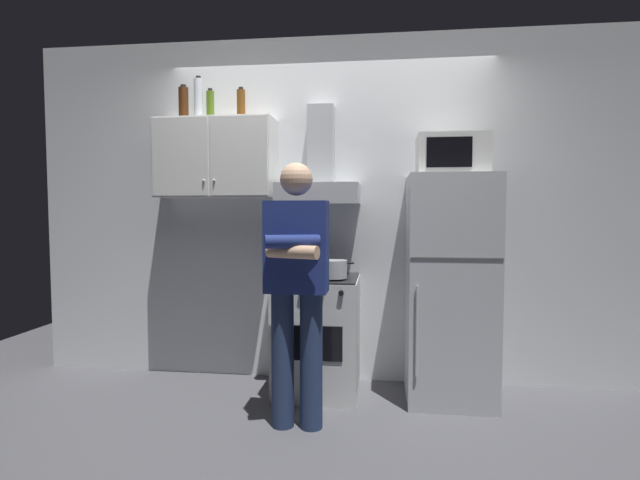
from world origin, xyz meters
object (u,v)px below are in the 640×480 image
object	(u,v)px
stove_oven	(318,335)
microwave	(452,155)
range_hood	(320,178)
upper_cabinet	(217,158)
person_standing	(297,284)
bottle_rum_dark	(184,103)
refrigerator	(450,288)
bottle_beer_brown	(241,104)
cooking_pot	(334,269)
bottle_olive_oil	(210,105)
bottle_vodka_clear	(199,99)

from	to	relation	value
stove_oven	microwave	xyz separation A→B (m)	(0.95, 0.02, 1.31)
stove_oven	range_hood	world-z (taller)	range_hood
microwave	stove_oven	bearing A→B (deg)	-178.85
upper_cabinet	person_standing	bearing A→B (deg)	-44.26
range_hood	bottle_rum_dark	distance (m)	1.21
upper_cabinet	refrigerator	bearing A→B (deg)	-4.07
stove_oven	refrigerator	bearing A→B (deg)	0.04
upper_cabinet	stove_oven	size ratio (longest dim) A/B	1.03
bottle_beer_brown	microwave	bearing A→B (deg)	-5.37
cooking_pot	bottle_olive_oil	xyz separation A→B (m)	(-0.98, 0.27, 1.22)
upper_cabinet	person_standing	distance (m)	1.35
bottle_beer_brown	bottle_olive_oil	xyz separation A→B (m)	(-0.24, -0.02, -0.00)
stove_oven	refrigerator	size ratio (longest dim) A/B	0.55
stove_oven	microwave	size ratio (longest dim) A/B	1.82
stove_oven	bottle_olive_oil	distance (m)	1.93
stove_oven	refrigerator	xyz separation A→B (m)	(0.95, 0.00, 0.37)
bottle_vodka_clear	bottle_olive_oil	world-z (taller)	bottle_vodka_clear
cooking_pot	bottle_vodka_clear	bearing A→B (deg)	166.91
upper_cabinet	bottle_olive_oil	world-z (taller)	bottle_olive_oil
bottle_rum_dark	microwave	bearing A→B (deg)	-2.98
upper_cabinet	cooking_pot	xyz separation A→B (m)	(0.93, -0.24, -0.81)
cooking_pot	bottle_beer_brown	xyz separation A→B (m)	(-0.74, 0.29, 1.23)
upper_cabinet	bottle_vodka_clear	xyz separation A→B (m)	(-0.14, 0.00, 0.46)
bottle_beer_brown	person_standing	bearing A→B (deg)	-53.83
cooking_pot	bottle_rum_dark	distance (m)	1.73
microwave	bottle_olive_oil	size ratio (longest dim) A/B	2.03
bottle_rum_dark	refrigerator	bearing A→B (deg)	-3.50
refrigerator	bottle_beer_brown	world-z (taller)	bottle_beer_brown
refrigerator	microwave	world-z (taller)	microwave
upper_cabinet	bottle_beer_brown	xyz separation A→B (m)	(0.19, 0.04, 0.42)
range_hood	refrigerator	distance (m)	1.25
upper_cabinet	cooking_pot	bearing A→B (deg)	-14.73
bottle_rum_dark	bottle_vodka_clear	size ratio (longest dim) A/B	0.81
person_standing	refrigerator	bearing A→B (deg)	31.23
stove_oven	bottle_beer_brown	bearing A→B (deg)	164.86
person_standing	cooking_pot	distance (m)	0.52
person_standing	bottle_rum_dark	xyz separation A→B (m)	(-1.01, 0.73, 1.27)
range_hood	bottle_olive_oil	xyz separation A→B (m)	(-0.85, 0.02, 0.56)
microwave	bottle_olive_oil	distance (m)	1.86
cooking_pot	microwave	bearing A→B (deg)	9.57
person_standing	cooking_pot	size ratio (longest dim) A/B	5.62
range_hood	microwave	bearing A→B (deg)	-6.46
person_standing	bottle_olive_oil	bearing A→B (deg)	136.76
bottle_vodka_clear	refrigerator	bearing A→B (deg)	-3.90
stove_oven	bottle_vodka_clear	bearing A→B (deg)	172.15
person_standing	bottle_beer_brown	world-z (taller)	bottle_beer_brown
refrigerator	person_standing	world-z (taller)	person_standing
range_hood	cooking_pot	distance (m)	0.72
range_hood	refrigerator	world-z (taller)	range_hood
range_hood	bottle_vodka_clear	xyz separation A→B (m)	(-0.94, 0.00, 0.61)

